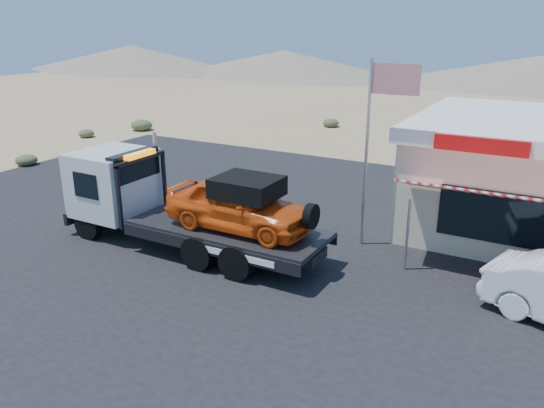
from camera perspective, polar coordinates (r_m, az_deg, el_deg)
name	(u,v)px	position (r m, az deg, el deg)	size (l,w,h in m)	color
ground	(163,265)	(16.57, -11.66, -6.48)	(120.00, 120.00, 0.00)	#997F57
asphalt_lot	(269,244)	(17.72, -0.38, -4.30)	(32.00, 24.00, 0.02)	black
tow_truck	(184,201)	(17.13, -9.44, 0.33)	(8.95, 2.65, 2.99)	black
flagpole	(375,133)	(16.79, 11.00, 7.47)	(1.55, 0.10, 6.00)	#99999E
desert_scrub	(97,146)	(32.03, -18.31, 5.91)	(21.86, 33.97, 0.78)	#394927
distant_hills	(394,67)	(69.39, 12.98, 14.20)	(126.00, 48.00, 4.20)	#726B59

